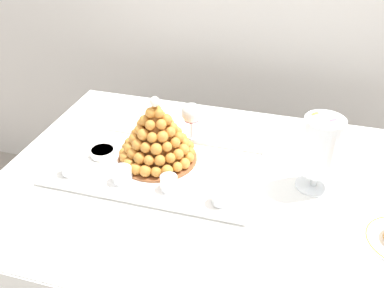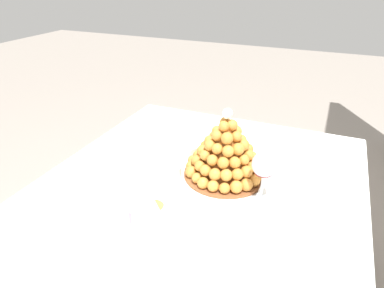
# 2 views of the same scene
# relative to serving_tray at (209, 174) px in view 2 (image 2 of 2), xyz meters

# --- Properties ---
(buffet_table) EXTENTS (1.42, 1.02, 0.76)m
(buffet_table) POSITION_rel_serving_tray_xyz_m (0.20, -0.01, -0.11)
(buffet_table) COLOR brown
(buffet_table) RESTS_ON ground_plane
(serving_tray) EXTENTS (0.69, 0.38, 0.02)m
(serving_tray) POSITION_rel_serving_tray_xyz_m (0.00, 0.00, 0.00)
(serving_tray) COLOR white
(serving_tray) RESTS_ON buffet_table
(croquembouche) EXTENTS (0.27, 0.27, 0.24)m
(croquembouche) POSITION_rel_serving_tray_xyz_m (-0.01, 0.05, 0.09)
(croquembouche) COLOR brown
(croquembouche) RESTS_ON serving_tray
(dessert_cup_left) EXTENTS (0.06, 0.06, 0.05)m
(dessert_cup_left) POSITION_rel_serving_tray_xyz_m (-0.26, -0.10, 0.02)
(dessert_cup_left) COLOR silver
(dessert_cup_left) RESTS_ON serving_tray
(dessert_cup_mid_left) EXTENTS (0.06, 0.06, 0.05)m
(dessert_cup_mid_left) POSITION_rel_serving_tray_xyz_m (-0.08, -0.10, 0.03)
(dessert_cup_mid_left) COLOR silver
(dessert_cup_mid_left) RESTS_ON serving_tray
(dessert_cup_centre) EXTENTS (0.05, 0.05, 0.05)m
(dessert_cup_centre) POSITION_rel_serving_tray_xyz_m (0.08, -0.10, 0.03)
(dessert_cup_centre) COLOR silver
(dessert_cup_centre) RESTS_ON serving_tray
(dessert_cup_mid_right) EXTENTS (0.06, 0.06, 0.06)m
(dessert_cup_mid_right) POSITION_rel_serving_tray_xyz_m (0.25, -0.11, 0.03)
(dessert_cup_mid_right) COLOR silver
(dessert_cup_mid_right) RESTS_ON serving_tray
(creme_brulee_ramekin) EXTENTS (0.09, 0.09, 0.02)m
(creme_brulee_ramekin) POSITION_rel_serving_tray_xyz_m (-0.20, 0.02, 0.02)
(creme_brulee_ramekin) COLOR white
(creme_brulee_ramekin) RESTS_ON serving_tray
(macaron_goblet) EXTENTS (0.12, 0.12, 0.26)m
(macaron_goblet) POSITION_rel_serving_tray_xyz_m (0.51, 0.06, 0.15)
(macaron_goblet) COLOR white
(macaron_goblet) RESTS_ON buffet_table
(wine_glass) EXTENTS (0.07, 0.07, 0.16)m
(wine_glass) POSITION_rel_serving_tray_xyz_m (0.07, 0.19, 0.11)
(wine_glass) COLOR silver
(wine_glass) RESTS_ON buffet_table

